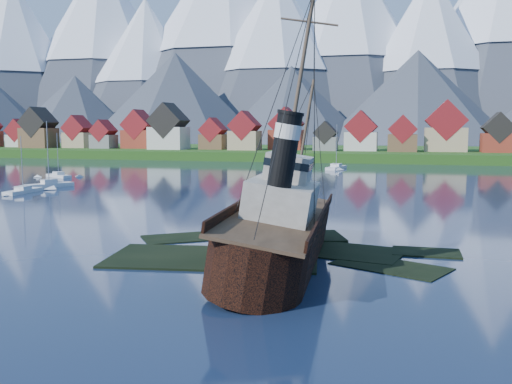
% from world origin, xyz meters
% --- Properties ---
extents(ground, '(1400.00, 1400.00, 0.00)m').
position_xyz_m(ground, '(0.00, 0.00, 0.00)').
color(ground, '#15223D').
rests_on(ground, ground).
extents(shoal, '(31.71, 21.24, 1.14)m').
position_xyz_m(shoal, '(1.78, 2.15, -0.35)').
color(shoal, black).
rests_on(shoal, ground).
extents(shore_bank, '(600.00, 80.00, 3.20)m').
position_xyz_m(shore_bank, '(0.00, 170.00, 0.00)').
color(shore_bank, '#1E4413').
rests_on(shore_bank, ground).
extents(seawall, '(600.00, 2.50, 2.00)m').
position_xyz_m(seawall, '(0.00, 132.00, 0.00)').
color(seawall, '#3F3D38').
rests_on(seawall, ground).
extents(town, '(250.96, 16.69, 17.30)m').
position_xyz_m(town, '(-33.12, 152.18, 8.99)').
color(town, maroon).
rests_on(town, ground).
extents(mountains, '(965.00, 340.00, 205.00)m').
position_xyz_m(mountains, '(-0.79, 481.26, 89.34)').
color(mountains, '#2D333D').
rests_on(mountains, ground).
extents(tugboat_wreck, '(6.73, 28.99, 22.97)m').
position_xyz_m(tugboat_wreck, '(2.60, -1.29, 2.89)').
color(tugboat_wreck, black).
rests_on(tugboat_wreck, ground).
extents(sailboat_a, '(2.19, 8.42, 10.25)m').
position_xyz_m(sailboat_a, '(-50.62, 36.21, 0.23)').
color(sailboat_a, silver).
rests_on(sailboat_a, ground).
extents(sailboat_b, '(6.61, 8.79, 12.98)m').
position_xyz_m(sailboat_b, '(-51.70, 45.25, 0.30)').
color(sailboat_b, silver).
rests_on(sailboat_b, ground).
extents(sailboat_c, '(8.07, 5.67, 10.44)m').
position_xyz_m(sailboat_c, '(-62.69, 64.76, 0.23)').
color(sailboat_c, silver).
rests_on(sailboat_c, ground).
extents(sailboat_e, '(4.67, 11.10, 12.51)m').
position_xyz_m(sailboat_e, '(-4.86, 105.30, 0.27)').
color(sailboat_e, silver).
rests_on(sailboat_e, ground).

